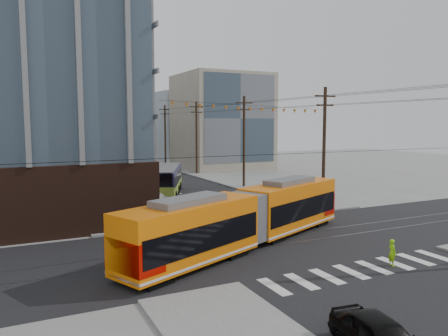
{
  "coord_description": "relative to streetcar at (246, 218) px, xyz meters",
  "views": [
    {
      "loc": [
        -16.63,
        -20.18,
        7.88
      ],
      "look_at": [
        -1.03,
        11.9,
        4.15
      ],
      "focal_mm": 35.0,
      "sensor_mm": 36.0,
      "label": 1
    }
  ],
  "objects": [
    {
      "name": "bg_bldg_ne_far",
      "position": [
        21.48,
        64.39,
        5.14
      ],
      "size": [
        16.0,
        16.0,
        14.0
      ],
      "primitive_type": "cube",
      "color": "#8C99A5",
      "rests_on": "ground"
    },
    {
      "name": "pedestrian",
      "position": [
        5.39,
        -6.81,
        -1.11
      ],
      "size": [
        0.44,
        0.6,
        1.5
      ],
      "primitive_type": "imported",
      "rotation": [
        0.0,
        0.0,
        1.41
      ],
      "color": "#86DA10",
      "rests_on": "ground"
    },
    {
      "name": "ground",
      "position": [
        3.48,
        -3.61,
        -1.86
      ],
      "size": [
        160.0,
        160.0,
        0.0
      ],
      "primitive_type": "plane",
      "color": "slate"
    },
    {
      "name": "jersey_barrier",
      "position": [
        11.78,
        9.18,
        -1.45
      ],
      "size": [
        1.49,
        4.21,
        0.82
      ],
      "primitive_type": "cube",
      "rotation": [
        0.0,
        0.0,
        0.14
      ],
      "color": "slate",
      "rests_on": "ground"
    },
    {
      "name": "parked_car_white",
      "position": [
        -1.48,
        14.69,
        -1.14
      ],
      "size": [
        3.77,
        5.35,
        1.44
      ],
      "primitive_type": "imported",
      "rotation": [
        0.0,
        0.0,
        2.75
      ],
      "color": "silver",
      "rests_on": "ground"
    },
    {
      "name": "utility_pole_far",
      "position": [
        11.98,
        52.39,
        3.64
      ],
      "size": [
        0.3,
        0.3,
        11.0
      ],
      "primitive_type": "cylinder",
      "color": "black",
      "rests_on": "ground"
    },
    {
      "name": "parked_car_silver",
      "position": [
        -2.03,
        9.32,
        -1.12
      ],
      "size": [
        3.13,
        4.74,
        1.48
      ],
      "primitive_type": "imported",
      "rotation": [
        0.0,
        0.0,
        3.53
      ],
      "color": "#989AA2",
      "rests_on": "ground"
    },
    {
      "name": "bg_bldg_ne_near",
      "position": [
        19.48,
        44.39,
        6.14
      ],
      "size": [
        14.0,
        14.0,
        16.0
      ],
      "primitive_type": "cube",
      "color": "gray",
      "rests_on": "ground"
    },
    {
      "name": "city_bus",
      "position": [
        2.11,
        21.84,
        -0.33
      ],
      "size": [
        6.56,
        10.84,
        3.07
      ],
      "primitive_type": null,
      "rotation": [
        0.0,
        0.0,
        -0.42
      ],
      "color": "#1F1D43",
      "rests_on": "ground"
    },
    {
      "name": "streetcar",
      "position": [
        0.0,
        0.0,
        0.0
      ],
      "size": [
        18.75,
        10.28,
        3.72
      ],
      "primitive_type": null,
      "rotation": [
        0.0,
        0.0,
        0.42
      ],
      "color": "orange",
      "rests_on": "ground"
    },
    {
      "name": "bg_bldg_nw_near",
      "position": [
        -13.52,
        48.39,
        7.14
      ],
      "size": [
        18.0,
        16.0,
        18.0
      ],
      "primitive_type": "cube",
      "color": "#8C99A5",
      "rests_on": "ground"
    },
    {
      "name": "parked_car_grey",
      "position": [
        -2.34,
        22.09,
        -1.18
      ],
      "size": [
        3.4,
        5.29,
        1.36
      ],
      "primitive_type": "imported",
      "rotation": [
        0.0,
        0.0,
        2.89
      ],
      "color": "slate",
      "rests_on": "ground"
    },
    {
      "name": "bg_bldg_nw_far",
      "position": [
        -10.52,
        68.39,
        8.14
      ],
      "size": [
        16.0,
        18.0,
        20.0
      ],
      "primitive_type": "cube",
      "color": "gray",
      "rests_on": "ground"
    }
  ]
}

